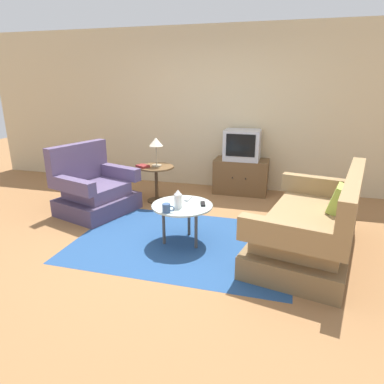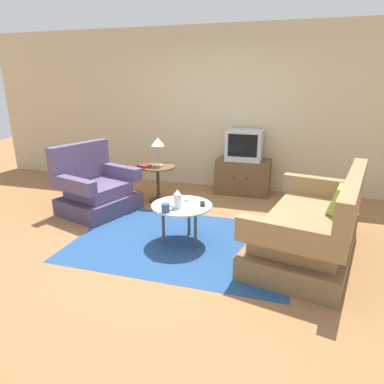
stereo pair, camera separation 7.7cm
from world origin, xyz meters
TOP-DOWN VIEW (x-y plane):
  - ground_plane at (0.00, 0.00)m, footprint 16.00×16.00m
  - back_wall at (0.00, 2.34)m, footprint 9.00×0.12m
  - area_rug at (0.07, -0.07)m, footprint 2.52×1.77m
  - armchair at (-1.47, 0.57)m, footprint 1.09×1.19m
  - couch at (1.51, 0.07)m, footprint 1.32×1.98m
  - coffee_table at (0.07, -0.07)m, footprint 0.70×0.70m
  - side_table at (-0.75, 1.21)m, footprint 0.55×0.55m
  - tv_stand at (0.47, 2.01)m, footprint 0.89×0.49m
  - television at (0.47, 2.01)m, footprint 0.58×0.46m
  - table_lamp at (-0.74, 1.22)m, footprint 0.21×0.21m
  - vase at (0.06, -0.18)m, footprint 0.09×0.09m
  - mug at (-0.02, -0.34)m, footprint 0.14×0.09m
  - tv_remote_dark at (0.30, 0.00)m, footprint 0.09×0.15m
  - tv_remote_silver at (0.08, 0.13)m, footprint 0.05×0.16m
  - book at (-0.92, 1.10)m, footprint 0.23×0.21m

SIDE VIEW (x-z plane):
  - ground_plane at x=0.00m, z-range 0.00..0.00m
  - area_rug at x=0.07m, z-range 0.00..0.00m
  - tv_stand at x=0.47m, z-range 0.00..0.58m
  - couch at x=1.51m, z-range -0.17..0.77m
  - armchair at x=-1.47m, z-range -0.17..0.80m
  - side_table at x=-0.75m, z-range 0.13..0.70m
  - coffee_table at x=0.07m, z-range 0.19..0.66m
  - tv_remote_dark at x=0.30m, z-range 0.47..0.49m
  - tv_remote_silver at x=0.08m, z-range 0.47..0.49m
  - mug at x=-0.02m, z-range 0.47..0.57m
  - vase at x=0.06m, z-range 0.47..0.68m
  - book at x=-0.92m, z-range 0.57..0.60m
  - television at x=0.47m, z-range 0.58..1.07m
  - table_lamp at x=-0.74m, z-range 0.70..1.14m
  - back_wall at x=0.00m, z-range 0.00..2.70m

